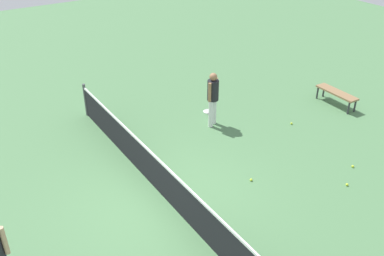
{
  "coord_description": "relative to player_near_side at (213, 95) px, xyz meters",
  "views": [
    {
      "loc": [
        -6.95,
        3.78,
        6.43
      ],
      "look_at": [
        1.15,
        -1.48,
        0.9
      ],
      "focal_mm": 40.08,
      "sensor_mm": 36.0,
      "label": 1
    }
  ],
  "objects": [
    {
      "name": "tennis_ball_stray_right",
      "position": [
        -3.84,
        -1.76,
        -0.98
      ],
      "size": [
        0.07,
        0.07,
        0.07
      ],
      "primitive_type": "sphere",
      "color": "#C6E033",
      "rests_on": "ground_plane"
    },
    {
      "name": "tennis_ball_by_net",
      "position": [
        -1.31,
        -2.06,
        -0.98
      ],
      "size": [
        0.07,
        0.07,
        0.07
      ],
      "primitive_type": "sphere",
      "color": "#C6E033",
      "rests_on": "ground_plane"
    },
    {
      "name": "courtside_bench",
      "position": [
        -1.12,
        -4.23,
        -0.59
      ],
      "size": [
        1.51,
        0.43,
        0.48
      ],
      "color": "olive",
      "rests_on": "ground_plane"
    },
    {
      "name": "tennis_ball_baseline",
      "position": [
        -2.85,
        0.84,
        -0.98
      ],
      "size": [
        0.07,
        0.07,
        0.07
      ],
      "primitive_type": "sphere",
      "color": "#C6E033",
      "rests_on": "ground_plane"
    },
    {
      "name": "ground_plane",
      "position": [
        -2.3,
        2.96,
        -1.01
      ],
      "size": [
        40.0,
        40.0,
        0.0
      ],
      "primitive_type": "plane",
      "color": "#4C7A4C"
    },
    {
      "name": "tennis_racket_near_player",
      "position": [
        0.75,
        -0.37,
        -1.0
      ],
      "size": [
        0.59,
        0.43,
        0.03
      ],
      "color": "white",
      "rests_on": "ground_plane"
    },
    {
      "name": "court_net",
      "position": [
        -2.3,
        2.96,
        -0.51
      ],
      "size": [
        10.09,
        0.09,
        1.07
      ],
      "color": "#4C4C51",
      "rests_on": "ground_plane"
    },
    {
      "name": "tennis_ball_midcourt",
      "position": [
        -4.28,
        -1.01,
        -0.98
      ],
      "size": [
        0.07,
        0.07,
        0.07
      ],
      "primitive_type": "sphere",
      "color": "#C6E033",
      "rests_on": "ground_plane"
    },
    {
      "name": "player_near_side",
      "position": [
        0.0,
        0.0,
        0.0
      ],
      "size": [
        0.46,
        0.5,
        1.7
      ],
      "color": "white",
      "rests_on": "ground_plane"
    }
  ]
}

